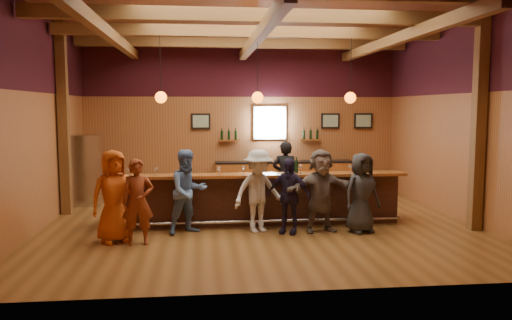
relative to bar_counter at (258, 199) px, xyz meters
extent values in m
plane|color=brown|center=(-0.02, -0.15, -0.52)|extent=(9.00, 9.00, 0.00)
cube|color=brown|center=(-0.02, 3.85, 1.73)|extent=(9.00, 0.04, 4.50)
cube|color=brown|center=(-0.02, -4.15, 1.73)|extent=(9.00, 0.04, 4.50)
cube|color=brown|center=(-4.52, -0.15, 1.73)|extent=(0.04, 8.00, 4.50)
cube|color=brown|center=(4.48, -0.15, 1.73)|extent=(0.04, 8.00, 4.50)
cube|color=brown|center=(-0.02, -0.15, 3.98)|extent=(9.00, 8.00, 0.04)
cube|color=#360E17|center=(-0.02, 3.83, 3.13)|extent=(9.00, 0.01, 1.70)
cube|color=#360E17|center=(-4.50, -0.15, 3.13)|extent=(0.01, 8.00, 1.70)
cube|color=#360E17|center=(4.46, -0.15, 3.13)|extent=(0.01, 8.00, 1.70)
cube|color=brown|center=(-4.37, 1.35, 1.73)|extent=(0.22, 0.22, 4.50)
cube|color=brown|center=(4.33, -1.15, 1.73)|extent=(0.22, 0.22, 4.50)
cube|color=brown|center=(-0.02, -1.15, 3.68)|extent=(8.80, 0.20, 0.25)
cube|color=brown|center=(-0.02, 0.85, 3.68)|extent=(8.80, 0.20, 0.25)
cube|color=brown|center=(-0.02, 2.85, 3.68)|extent=(8.80, 0.20, 0.25)
cube|color=brown|center=(-3.02, -0.15, 3.43)|extent=(0.18, 7.80, 0.22)
cube|color=brown|center=(-0.02, -0.15, 3.43)|extent=(0.18, 7.80, 0.22)
cube|color=brown|center=(2.98, -0.15, 3.43)|extent=(0.18, 7.80, 0.22)
cube|color=black|center=(-0.02, -0.15, 0.00)|extent=(6.00, 0.60, 1.05)
cube|color=brown|center=(-0.02, -0.33, 0.56)|extent=(6.30, 0.50, 0.06)
cube|color=black|center=(-0.02, 0.23, 0.40)|extent=(6.00, 0.48, 0.05)
cube|color=black|center=(-0.02, 0.23, -0.07)|extent=(6.00, 0.48, 0.90)
cube|color=silver|center=(1.98, 0.23, 0.36)|extent=(0.45, 0.40, 0.14)
cube|color=silver|center=(2.48, 0.23, 0.36)|extent=(0.45, 0.40, 0.14)
cylinder|color=silver|center=(-0.02, -0.57, -0.37)|extent=(6.00, 0.06, 0.06)
cube|color=brown|center=(1.18, 3.57, -0.07)|extent=(4.00, 0.50, 0.90)
cube|color=black|center=(1.18, 3.57, 0.40)|extent=(4.00, 0.52, 0.05)
cube|color=silver|center=(0.78, 3.80, 1.53)|extent=(0.95, 0.08, 0.95)
cube|color=white|center=(0.78, 3.75, 1.53)|extent=(0.78, 0.01, 0.78)
cube|color=black|center=(-1.22, 3.79, 1.58)|extent=(0.55, 0.04, 0.45)
cube|color=silver|center=(-1.22, 3.77, 1.58)|extent=(0.45, 0.01, 0.35)
cube|color=black|center=(2.58, 3.79, 1.58)|extent=(0.55, 0.04, 0.45)
cube|color=silver|center=(2.58, 3.77, 1.58)|extent=(0.45, 0.01, 0.35)
cube|color=black|center=(3.58, 3.79, 1.58)|extent=(0.55, 0.04, 0.45)
cube|color=silver|center=(3.58, 3.77, 1.58)|extent=(0.45, 0.01, 0.35)
cube|color=brown|center=(-0.42, 3.73, 1.03)|extent=(0.60, 0.18, 0.04)
cylinder|color=black|center=(-0.62, 3.73, 1.18)|extent=(0.07, 0.07, 0.26)
cylinder|color=black|center=(-0.42, 3.73, 1.18)|extent=(0.07, 0.07, 0.26)
cylinder|color=black|center=(-0.22, 3.73, 1.18)|extent=(0.07, 0.07, 0.26)
cube|color=brown|center=(1.98, 3.73, 1.03)|extent=(0.60, 0.18, 0.04)
cylinder|color=black|center=(1.78, 3.73, 1.18)|extent=(0.07, 0.07, 0.26)
cylinder|color=black|center=(1.98, 3.73, 1.18)|extent=(0.07, 0.07, 0.26)
cylinder|color=black|center=(2.18, 3.73, 1.18)|extent=(0.07, 0.07, 0.26)
cylinder|color=black|center=(-2.02, -0.15, 2.80)|extent=(0.01, 0.01, 1.25)
sphere|color=#FF620C|center=(-2.02, -0.15, 2.18)|extent=(0.24, 0.24, 0.24)
cylinder|color=black|center=(-0.02, -0.15, 2.80)|extent=(0.01, 0.01, 1.25)
sphere|color=#FF620C|center=(-0.02, -0.15, 2.18)|extent=(0.24, 0.24, 0.24)
cylinder|color=black|center=(1.98, -0.15, 2.80)|extent=(0.01, 0.01, 1.25)
sphere|color=#FF620C|center=(1.98, -0.15, 2.18)|extent=(0.24, 0.24, 0.24)
cube|color=silver|center=(-4.12, 2.45, 0.38)|extent=(0.70, 0.70, 1.80)
imported|color=#C04B12|center=(-2.82, -1.31, 0.34)|extent=(1.00, 0.87, 1.72)
imported|color=maroon|center=(-2.36, -1.51, 0.27)|extent=(0.62, 0.44, 1.58)
imported|color=#5474A9|center=(-1.47, -0.80, 0.31)|extent=(1.01, 0.94, 1.67)
imported|color=beige|center=(-0.08, -0.85, 0.31)|extent=(1.23, 0.99, 1.67)
imported|color=#201A35|center=(0.50, -1.01, 0.23)|extent=(0.95, 0.73, 1.50)
imported|color=#655751|center=(1.17, -0.97, 0.31)|extent=(1.61, 0.72, 1.67)
imported|color=#2A2A2D|center=(1.97, -1.09, 0.28)|extent=(0.90, 0.72, 1.60)
imported|color=black|center=(0.77, 0.94, 0.33)|extent=(0.72, 0.58, 1.71)
cylinder|color=brown|center=(-0.04, -0.31, 0.71)|extent=(0.22, 0.22, 0.24)
cylinder|color=black|center=(0.80, -0.27, 0.71)|extent=(0.07, 0.07, 0.25)
cylinder|color=black|center=(0.80, -0.27, 0.88)|extent=(0.03, 0.03, 0.09)
cylinder|color=black|center=(0.63, -0.25, 0.71)|extent=(0.07, 0.07, 0.24)
cylinder|color=black|center=(0.63, -0.25, 0.88)|extent=(0.02, 0.02, 0.08)
cylinder|color=silver|center=(-2.65, -0.37, 0.59)|extent=(0.08, 0.08, 0.01)
cylinder|color=silver|center=(-2.65, -0.37, 0.65)|extent=(0.01, 0.01, 0.11)
sphere|color=silver|center=(-2.65, -0.37, 0.74)|extent=(0.09, 0.09, 0.09)
cylinder|color=silver|center=(-2.13, -0.31, 0.59)|extent=(0.06, 0.06, 0.01)
cylinder|color=silver|center=(-2.13, -0.31, 0.64)|extent=(0.01, 0.01, 0.09)
sphere|color=silver|center=(-2.13, -0.31, 0.71)|extent=(0.07, 0.07, 0.07)
cylinder|color=silver|center=(-1.59, -0.24, 0.59)|extent=(0.08, 0.08, 0.01)
cylinder|color=silver|center=(-1.59, -0.24, 0.65)|extent=(0.01, 0.01, 0.11)
sphere|color=silver|center=(-1.59, -0.24, 0.74)|extent=(0.09, 0.09, 0.09)
cylinder|color=silver|center=(-0.84, -0.43, 0.59)|extent=(0.07, 0.07, 0.01)
cylinder|color=silver|center=(-0.84, -0.43, 0.65)|extent=(0.01, 0.01, 0.10)
sphere|color=silver|center=(-0.84, -0.43, 0.73)|extent=(0.08, 0.08, 0.08)
cylinder|color=silver|center=(-0.33, -0.35, 0.59)|extent=(0.07, 0.07, 0.01)
cylinder|color=silver|center=(-0.33, -0.35, 0.64)|extent=(0.01, 0.01, 0.10)
sphere|color=silver|center=(-0.33, -0.35, 0.72)|extent=(0.08, 0.08, 0.08)
cylinder|color=silver|center=(0.87, -0.36, 0.59)|extent=(0.07, 0.07, 0.01)
cylinder|color=silver|center=(0.87, -0.36, 0.65)|extent=(0.01, 0.01, 0.10)
sphere|color=silver|center=(0.87, -0.36, 0.73)|extent=(0.08, 0.08, 0.08)
cylinder|color=silver|center=(1.33, -0.23, 0.59)|extent=(0.06, 0.06, 0.01)
cylinder|color=silver|center=(1.33, -0.23, 0.64)|extent=(0.01, 0.01, 0.09)
sphere|color=silver|center=(1.33, -0.23, 0.72)|extent=(0.07, 0.07, 0.07)
cylinder|color=silver|center=(1.95, -0.31, 0.59)|extent=(0.06, 0.06, 0.01)
cylinder|color=silver|center=(1.95, -0.31, 0.64)|extent=(0.01, 0.01, 0.09)
sphere|color=silver|center=(1.95, -0.31, 0.72)|extent=(0.07, 0.07, 0.07)
camera|label=1|loc=(-1.19, -10.62, 1.97)|focal=35.00mm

